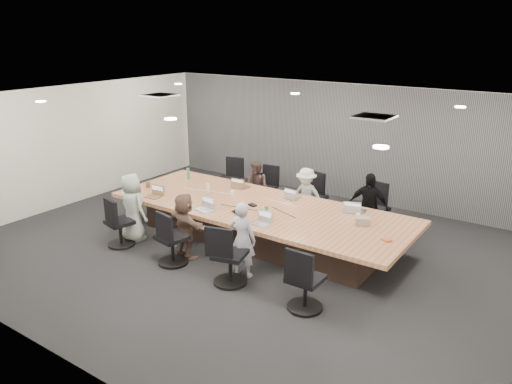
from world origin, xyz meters
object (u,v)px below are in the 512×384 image
Objects in this scene: laptop_2 at (293,197)px; person_4 at (133,207)px; chair_5 at (172,242)px; laptop_4 at (153,197)px; bottle_green_right at (266,212)px; snack_packet at (386,240)px; person_3 at (368,206)px; person_2 at (306,196)px; laptop_5 at (204,210)px; chair_6 at (230,259)px; person_5 at (185,226)px; conference_table at (259,222)px; chair_7 at (306,284)px; laptop_6 at (261,224)px; chair_4 at (120,226)px; mug_brown at (148,185)px; canvas_bag at (362,221)px; bottle_clear at (208,188)px; chair_1 at (265,192)px; chair_0 at (228,183)px; chair_3 at (374,213)px; laptop_3 at (357,211)px; person_1 at (256,187)px; stapler at (237,213)px; person_6 at (243,239)px; bottle_green_left at (188,174)px; chair_2 at (313,201)px; laptop_1 at (242,186)px.

laptop_2 is 0.21× the size of person_4.
person_4 reaches higher than chair_5.
bottle_green_right reaches higher than laptop_4.
person_3 is at bearing 121.41° from snack_packet.
person_2 is 3.56× the size of laptop_5.
chair_6 is 0.71× the size of person_5.
person_5 reaches higher than conference_table.
chair_7 is 1.70m from laptop_6.
chair_5 is 0.96× the size of chair_6.
mug_brown is (-0.57, 1.32, 0.40)m from chair_4.
bottle_green_right is at bearing -44.84° from conference_table.
person_2 is 4.91× the size of canvas_bag.
bottle_clear is at bearing 19.54° from mug_brown.
person_4 is at bearing 175.21° from chair_7.
chair_4 is 0.96× the size of chair_7.
laptop_5 is at bearing -131.46° from conference_table.
chair_1 is 2.71× the size of laptop_6.
chair_0 is at bearing -6.03° from chair_1.
chair_7 reaches higher than chair_0.
bottle_clear is (-3.04, -1.62, 0.41)m from chair_3.
person_1 is at bearing -23.87° from laptop_3.
chair_5 is (1.38, 0.00, 0.02)m from chair_4.
laptop_4 is 4.77m from snack_packet.
laptop_2 is at bearing 79.79° from chair_5.
person_3 reaches higher than conference_table.
bottle_green_right is (2.58, 0.30, 0.11)m from laptop_4.
bottle_green_right reaches higher than stapler.
laptop_2 is at bearing 93.07° from stapler.
stapler is (2.00, -2.31, 0.35)m from chair_0.
canvas_bag is at bearing 145.25° from chair_0.
snack_packet is (4.73, 0.59, 0.01)m from laptop_4.
person_6 is at bearing 26.76° from chair_5.
chair_4 is 4.87m from person_3.
person_1 is 1.59m from bottle_green_left.
person_3 is at bearing -137.51° from person_4.
chair_1 reaches higher than laptop_2.
laptop_3 and laptop_4 have the same top height.
person_4 is (-4.08, 0.35, 0.26)m from chair_7.
chair_4 is 6.80× the size of mug_brown.
snack_packet is (3.63, -1.56, 0.16)m from person_1.
chair_2 is 0.95× the size of chair_6.
chair_2 is 3.47× the size of bottle_green_right.
chair_3 is 2.72× the size of laptop_4.
chair_0 is 3.35× the size of canvas_bag.
chair_4 is 2.67m from chair_6.
chair_5 is (1.37, -3.40, -0.00)m from chair_0.
laptop_1 and laptop_5 have the same top height.
person_1 is (-0.98, 1.35, 0.19)m from conference_table.
person_6 is 7.90× the size of stapler.
chair_3 is 3.34× the size of bottle_green_left.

